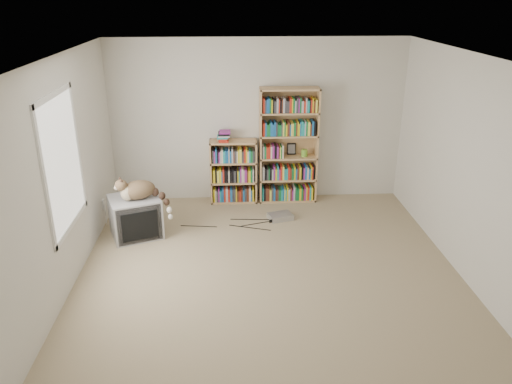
{
  "coord_description": "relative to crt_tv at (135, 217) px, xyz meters",
  "views": [
    {
      "loc": [
        -0.44,
        -5.0,
        3.13
      ],
      "look_at": [
        -0.11,
        1.0,
        0.69
      ],
      "focal_mm": 35.0,
      "sensor_mm": 36.0,
      "label": 1
    }
  ],
  "objects": [
    {
      "name": "cat",
      "position": [
        0.14,
        -0.05,
        0.37
      ],
      "size": [
        0.76,
        0.46,
        0.55
      ],
      "rotation": [
        0.0,
        0.0,
        0.43
      ],
      "color": "#332515",
      "rests_on": "crt_tv"
    },
    {
      "name": "wall_right",
      "position": [
        3.99,
        -1.21,
        0.97
      ],
      "size": [
        0.02,
        5.0,
        2.5
      ],
      "primitive_type": "cube",
      "color": "beige",
      "rests_on": "floor"
    },
    {
      "name": "framed_print",
      "position": [
        2.26,
        1.23,
        0.54
      ],
      "size": [
        0.13,
        0.05,
        0.18
      ],
      "primitive_type": "cube",
      "rotation": [
        -0.17,
        0.0,
        0.0
      ],
      "color": "black",
      "rests_on": "bookcase_tall"
    },
    {
      "name": "dvd_player",
      "position": [
        2.02,
        0.4,
        -0.24
      ],
      "size": [
        0.4,
        0.33,
        0.08
      ],
      "primitive_type": "cube",
      "rotation": [
        0.0,
        0.0,
        0.3
      ],
      "color": "#B1B1B6",
      "rests_on": "floor"
    },
    {
      "name": "green_mug",
      "position": [
        2.45,
        1.13,
        0.51
      ],
      "size": [
        0.1,
        0.1,
        0.11
      ],
      "primitive_type": "cylinder",
      "color": "#75B834",
      "rests_on": "bookcase_tall"
    },
    {
      "name": "wall_outlet",
      "position": [
        -0.5,
        0.34,
        0.04
      ],
      "size": [
        0.01,
        0.08,
        0.13
      ],
      "primitive_type": "cube",
      "color": "silver",
      "rests_on": "wall_left"
    },
    {
      "name": "floor",
      "position": [
        1.74,
        -1.21,
        -0.28
      ],
      "size": [
        4.5,
        5.0,
        0.01
      ],
      "primitive_type": "cube",
      "color": "tan",
      "rests_on": "ground"
    },
    {
      "name": "window",
      "position": [
        -0.5,
        -1.01,
        1.12
      ],
      "size": [
        0.02,
        1.22,
        1.52
      ],
      "primitive_type": "cube",
      "color": "white",
      "rests_on": "wall_left"
    },
    {
      "name": "wall_back",
      "position": [
        1.74,
        1.29,
        0.97
      ],
      "size": [
        4.5,
        0.02,
        2.5
      ],
      "primitive_type": "cube",
      "color": "beige",
      "rests_on": "floor"
    },
    {
      "name": "book_stack",
      "position": [
        1.21,
        1.13,
        0.79
      ],
      "size": [
        0.18,
        0.24,
        0.15
      ],
      "primitive_type": "cube",
      "color": "red",
      "rests_on": "bookcase_short"
    },
    {
      "name": "floor_cables",
      "position": [
        1.41,
        0.15,
        -0.27
      ],
      "size": [
        1.2,
        0.7,
        0.01
      ],
      "primitive_type": null,
      "color": "black",
      "rests_on": "floor"
    },
    {
      "name": "ceiling",
      "position": [
        1.74,
        -1.21,
        2.22
      ],
      "size": [
        4.5,
        5.0,
        0.02
      ],
      "primitive_type": "cube",
      "color": "white",
      "rests_on": "wall_back"
    },
    {
      "name": "wall_front",
      "position": [
        1.74,
        -3.71,
        0.97
      ],
      "size": [
        4.5,
        0.02,
        2.5
      ],
      "primitive_type": "cube",
      "color": "beige",
      "rests_on": "floor"
    },
    {
      "name": "bookcase_short",
      "position": [
        1.35,
        1.15,
        0.19
      ],
      "size": [
        0.72,
        0.3,
        0.99
      ],
      "color": "tan",
      "rests_on": "floor"
    },
    {
      "name": "crt_tv",
      "position": [
        0.0,
        0.0,
        0.0
      ],
      "size": [
        0.8,
        0.76,
        0.55
      ],
      "rotation": [
        0.0,
        0.0,
        0.36
      ],
      "color": "#A3A3A5",
      "rests_on": "floor"
    },
    {
      "name": "bookcase_tall",
      "position": [
        2.2,
        1.15,
        0.57
      ],
      "size": [
        0.89,
        0.3,
        1.79
      ],
      "color": "tan",
      "rests_on": "floor"
    },
    {
      "name": "wall_left",
      "position": [
        -0.51,
        -1.21,
        0.97
      ],
      "size": [
        0.02,
        5.0,
        2.5
      ],
      "primitive_type": "cube",
      "color": "beige",
      "rests_on": "floor"
    }
  ]
}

